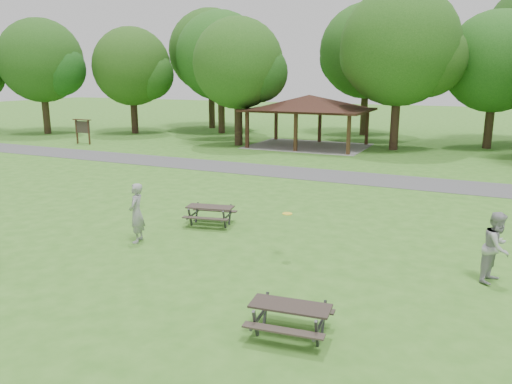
# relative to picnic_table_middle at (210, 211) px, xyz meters

# --- Properties ---
(ground) EXTENTS (160.00, 160.00, 0.00)m
(ground) POSITION_rel_picnic_table_middle_xyz_m (0.65, -3.73, -0.52)
(ground) COLOR #397521
(ground) RESTS_ON ground
(asphalt_path) EXTENTS (120.00, 3.20, 0.02)m
(asphalt_path) POSITION_rel_picnic_table_middle_xyz_m (0.65, 10.27, -0.51)
(asphalt_path) COLOR #4B4B4E
(asphalt_path) RESTS_ON ground
(pavilion) EXTENTS (8.60, 7.01, 3.76)m
(pavilion) POSITION_rel_picnic_table_middle_xyz_m (-3.35, 20.27, 2.54)
(pavilion) COLOR #331C12
(pavilion) RESTS_ON ground
(notice_board) EXTENTS (1.60, 0.30, 1.88)m
(notice_board) POSITION_rel_picnic_table_middle_xyz_m (-19.35, 14.27, 0.79)
(notice_board) COLOR #331E12
(notice_board) RESTS_ON ground
(tree_row_a) EXTENTS (7.56, 7.20, 9.97)m
(tree_row_a) POSITION_rel_picnic_table_middle_xyz_m (-27.26, 18.30, 5.64)
(tree_row_a) COLOR #2E2114
(tree_row_a) RESTS_ON ground
(tree_row_b) EXTENTS (7.14, 6.80, 9.28)m
(tree_row_b) POSITION_rel_picnic_table_middle_xyz_m (-20.27, 21.80, 5.15)
(tree_row_b) COLOR black
(tree_row_b) RESTS_ON ground
(tree_row_c) EXTENTS (8.19, 7.80, 10.67)m
(tree_row_c) POSITION_rel_picnic_table_middle_xyz_m (-13.26, 25.30, 6.02)
(tree_row_c) COLOR #302115
(tree_row_c) RESTS_ON ground
(tree_row_d) EXTENTS (6.93, 6.60, 9.27)m
(tree_row_d) POSITION_rel_picnic_table_middle_xyz_m (-8.27, 18.80, 5.25)
(tree_row_d) COLOR black
(tree_row_d) RESTS_ON ground
(tree_row_e) EXTENTS (8.40, 8.00, 11.02)m
(tree_row_e) POSITION_rel_picnic_table_middle_xyz_m (2.75, 21.30, 6.26)
(tree_row_e) COLOR black
(tree_row_e) RESTS_ON ground
(tree_row_f) EXTENTS (7.35, 7.00, 9.55)m
(tree_row_f) POSITION_rel_picnic_table_middle_xyz_m (8.73, 24.80, 5.32)
(tree_row_f) COLOR black
(tree_row_f) RESTS_ON ground
(tree_deep_a) EXTENTS (8.40, 8.00, 11.38)m
(tree_deep_a) POSITION_rel_picnic_table_middle_xyz_m (-16.25, 28.80, 6.61)
(tree_deep_a) COLOR #322216
(tree_deep_a) RESTS_ON ground
(tree_deep_b) EXTENTS (8.40, 8.00, 11.13)m
(tree_deep_b) POSITION_rel_picnic_table_middle_xyz_m (-1.25, 29.30, 6.37)
(tree_deep_b) COLOR #302215
(tree_deep_b) RESTS_ON ground
(picnic_table_middle) EXTENTS (1.84, 1.59, 0.70)m
(picnic_table_middle) POSITION_rel_picnic_table_middle_xyz_m (0.00, 0.00, 0.00)
(picnic_table_middle) COLOR #302823
(picnic_table_middle) RESTS_ON ground
(picnic_table_far) EXTENTS (1.74, 1.46, 0.70)m
(picnic_table_far) POSITION_rel_picnic_table_middle_xyz_m (5.30, -6.00, -0.00)
(picnic_table_far) COLOR #2B221F
(picnic_table_far) RESTS_ON ground
(frisbee_in_flight) EXTENTS (0.32, 0.32, 0.02)m
(frisbee_in_flight) POSITION_rel_picnic_table_middle_xyz_m (3.64, -1.93, 0.82)
(frisbee_in_flight) COLOR yellow
(frisbee_in_flight) RESTS_ON ground
(frisbee_thrower) EXTENTS (0.65, 0.80, 1.89)m
(frisbee_thrower) POSITION_rel_picnic_table_middle_xyz_m (-1.18, -2.54, 0.43)
(frisbee_thrower) COLOR gray
(frisbee_thrower) RESTS_ON ground
(frisbee_catcher) EXTENTS (0.96, 1.08, 1.84)m
(frisbee_catcher) POSITION_rel_picnic_table_middle_xyz_m (9.05, -1.24, 0.40)
(frisbee_catcher) COLOR #A0A0A3
(frisbee_catcher) RESTS_ON ground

